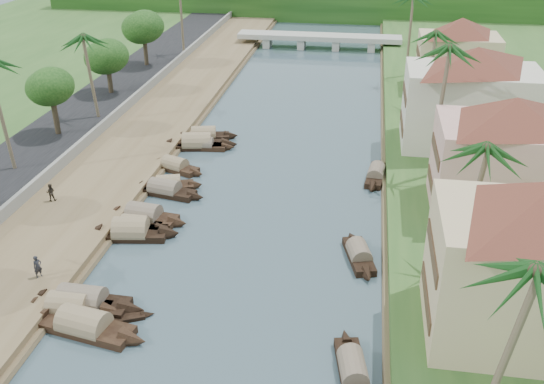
# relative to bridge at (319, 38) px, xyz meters

# --- Properties ---
(ground) EXTENTS (220.00, 220.00, 0.00)m
(ground) POSITION_rel_bridge_xyz_m (-0.00, -72.00, -1.72)
(ground) COLOR #3C505A
(ground) RESTS_ON ground
(left_bank) EXTENTS (10.00, 180.00, 0.80)m
(left_bank) POSITION_rel_bridge_xyz_m (-16.00, -52.00, -1.32)
(left_bank) COLOR brown
(left_bank) RESTS_ON ground
(right_bank) EXTENTS (16.00, 180.00, 1.20)m
(right_bank) POSITION_rel_bridge_xyz_m (19.00, -52.00, -1.12)
(right_bank) COLOR #2C5321
(right_bank) RESTS_ON ground
(road) EXTENTS (8.00, 180.00, 1.40)m
(road) POSITION_rel_bridge_xyz_m (-24.50, -52.00, -1.02)
(road) COLOR black
(road) RESTS_ON ground
(retaining_wall) EXTENTS (0.40, 180.00, 1.10)m
(retaining_wall) POSITION_rel_bridge_xyz_m (-20.20, -52.00, -0.37)
(retaining_wall) COLOR gray
(retaining_wall) RESTS_ON left_bank
(bridge) EXTENTS (28.00, 4.00, 2.40)m
(bridge) POSITION_rel_bridge_xyz_m (0.00, 0.00, 0.00)
(bridge) COLOR #A3A398
(bridge) RESTS_ON ground
(building_near) EXTENTS (14.85, 14.85, 10.20)m
(building_near) POSITION_rel_bridge_xyz_m (18.99, -74.00, 4.66)
(building_near) COLOR tan
(building_near) RESTS_ON right_bank
(building_mid) EXTENTS (14.11, 14.11, 9.70)m
(building_mid) POSITION_rel_bridge_xyz_m (19.99, -58.00, 4.41)
(building_mid) COLOR #D8A699
(building_mid) RESTS_ON right_bank
(building_far) EXTENTS (15.59, 15.59, 10.20)m
(building_far) POSITION_rel_bridge_xyz_m (18.99, -44.00, 4.66)
(building_far) COLOR beige
(building_far) RESTS_ON right_bank
(building_distant) EXTENTS (12.62, 12.62, 9.20)m
(building_distant) POSITION_rel_bridge_xyz_m (19.99, -24.00, 4.16)
(building_distant) COLOR tan
(building_distant) RESTS_ON right_bank
(sampan_2) EXTENTS (9.31, 3.48, 2.38)m
(sampan_2) POSITION_rel_bridge_xyz_m (-8.14, -76.70, -1.30)
(sampan_2) COLOR black
(sampan_2) RESTS_ON ground
(sampan_3) EXTENTS (8.98, 2.23, 2.38)m
(sampan_3) POSITION_rel_bridge_xyz_m (-9.32, -74.42, -1.30)
(sampan_3) COLOR black
(sampan_3) RESTS_ON ground
(sampan_4) EXTENTS (7.72, 2.08, 2.18)m
(sampan_4) POSITION_rel_bridge_xyz_m (-9.92, -75.10, -1.31)
(sampan_4) COLOR black
(sampan_4) RESTS_ON ground
(sampan_5) EXTENTS (8.23, 3.11, 2.52)m
(sampan_5) POSITION_rel_bridge_xyz_m (-9.39, -65.17, -1.30)
(sampan_5) COLOR black
(sampan_5) RESTS_ON ground
(sampan_6) EXTENTS (8.16, 2.86, 2.37)m
(sampan_6) POSITION_rel_bridge_xyz_m (-9.24, -62.54, -1.30)
(sampan_6) COLOR black
(sampan_6) RESTS_ON ground
(sampan_7) EXTENTS (6.22, 1.52, 1.73)m
(sampan_7) POSITION_rel_bridge_xyz_m (-9.53, -64.00, -1.32)
(sampan_7) COLOR black
(sampan_7) RESTS_ON ground
(sampan_8) EXTENTS (6.58, 3.29, 2.02)m
(sampan_8) POSITION_rel_bridge_xyz_m (-8.99, -56.53, -1.31)
(sampan_8) COLOR black
(sampan_8) RESTS_ON ground
(sampan_9) EXTENTS (8.26, 3.16, 2.07)m
(sampan_9) POSITION_rel_bridge_xyz_m (-9.07, -57.50, -1.31)
(sampan_9) COLOR black
(sampan_9) RESTS_ON ground
(sampan_10) EXTENTS (7.04, 3.97, 1.97)m
(sampan_10) POSITION_rel_bridge_xyz_m (-9.69, -52.30, -1.31)
(sampan_10) COLOR black
(sampan_10) RESTS_ON ground
(sampan_11) EXTENTS (9.23, 3.62, 2.54)m
(sampan_11) POSITION_rel_bridge_xyz_m (-9.07, -46.35, -1.30)
(sampan_11) COLOR black
(sampan_11) RESTS_ON ground
(sampan_12) EXTENTS (7.44, 1.87, 1.81)m
(sampan_12) POSITION_rel_bridge_xyz_m (-8.51, -46.62, -1.32)
(sampan_12) COLOR black
(sampan_12) RESTS_ON ground
(sampan_13) EXTENTS (8.01, 3.35, 2.16)m
(sampan_13) POSITION_rel_bridge_xyz_m (-8.97, -43.86, -1.31)
(sampan_13) COLOR black
(sampan_13) RESTS_ON ground
(sampan_14) EXTENTS (2.75, 7.56, 1.86)m
(sampan_14) POSITION_rel_bridge_xyz_m (8.85, -77.99, -1.32)
(sampan_14) COLOR black
(sampan_14) RESTS_ON ground
(sampan_15) EXTENTS (3.13, 6.98, 1.89)m
(sampan_15) POSITION_rel_bridge_xyz_m (8.85, -65.63, -1.32)
(sampan_15) COLOR black
(sampan_15) RESTS_ON ground
(sampan_16) EXTENTS (2.29, 7.60, 1.88)m
(sampan_16) POSITION_rel_bridge_xyz_m (10.06, -51.02, -1.32)
(sampan_16) COLOR black
(sampan_16) RESTS_ON ground
(canoe_1) EXTENTS (4.73, 2.79, 0.79)m
(canoe_1) POSITION_rel_bridge_xyz_m (-6.48, -75.47, -1.62)
(canoe_1) COLOR black
(canoe_1) RESTS_ON ground
(canoe_2) EXTENTS (5.02, 0.78, 0.73)m
(canoe_2) POSITION_rel_bridge_xyz_m (-10.02, -55.18, -1.62)
(canoe_2) COLOR black
(canoe_2) RESTS_ON ground
(palm_0) EXTENTS (3.20, 3.20, 11.80)m
(palm_0) POSITION_rel_bridge_xyz_m (15.00, -82.89, 9.50)
(palm_0) COLOR brown
(palm_0) RESTS_ON ground
(palm_1) EXTENTS (3.20, 3.20, 10.68)m
(palm_1) POSITION_rel_bridge_xyz_m (16.00, -66.94, 8.40)
(palm_1) COLOR brown
(palm_1) RESTS_ON ground
(palm_2) EXTENTS (3.20, 3.20, 13.59)m
(palm_2) POSITION_rel_bridge_xyz_m (15.00, -52.20, 11.19)
(palm_2) COLOR brown
(palm_2) RESTS_ON ground
(palm_3) EXTENTS (3.20, 3.20, 10.53)m
(palm_3) POSITION_rel_bridge_xyz_m (16.00, -32.31, 8.26)
(palm_3) COLOR brown
(palm_3) RESTS_ON ground
(palm_6) EXTENTS (3.20, 3.20, 10.83)m
(palm_6) POSITION_rel_bridge_xyz_m (-22.00, -42.36, 8.74)
(palm_6) COLOR brown
(palm_6) RESTS_ON ground
(tree_3) EXTENTS (4.63, 4.63, 7.10)m
(tree_3) POSITION_rel_bridge_xyz_m (-24.00, -48.04, 4.79)
(tree_3) COLOR #433726
(tree_3) RESTS_ON ground
(tree_4) EXTENTS (5.11, 5.11, 6.75)m
(tree_4) POSITION_rel_bridge_xyz_m (-24.00, -33.38, 4.26)
(tree_4) COLOR #433726
(tree_4) RESTS_ON ground
(tree_5) EXTENTS (5.52, 5.52, 7.80)m
(tree_5) POSITION_rel_bridge_xyz_m (-24.00, -19.78, 5.13)
(tree_5) COLOR #433726
(tree_5) RESTS_ON ground
(tree_6) EXTENTS (4.59, 4.59, 7.31)m
(tree_6) POSITION_rel_bridge_xyz_m (24.00, -43.07, 4.80)
(tree_6) COLOR #433726
(tree_6) RESTS_ON ground
(person_near) EXTENTS (0.68, 0.74, 1.69)m
(person_near) POSITION_rel_bridge_xyz_m (-13.27, -72.61, -0.08)
(person_near) COLOR #222329
(person_near) RESTS_ON left_bank
(person_far) EXTENTS (0.93, 0.82, 1.59)m
(person_far) POSITION_rel_bridge_xyz_m (-17.90, -61.69, -0.13)
(person_far) COLOR #2E2820
(person_far) RESTS_ON left_bank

